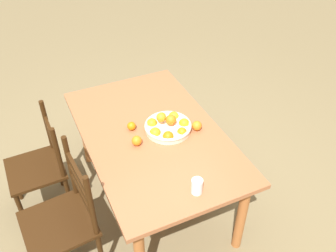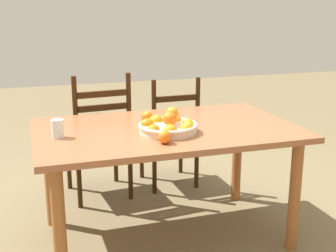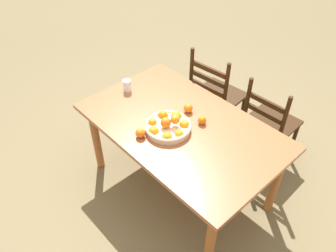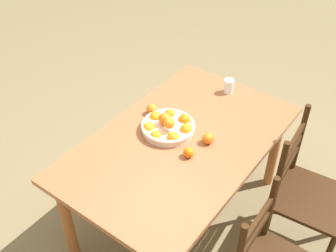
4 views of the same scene
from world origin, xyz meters
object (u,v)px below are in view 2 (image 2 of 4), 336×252
dining_table (166,141)px  chair_near_window (170,134)px  orange_loose_2 (165,137)px  orange_loose_0 (174,116)px  drinking_glass (58,129)px  fruit_bowl (168,126)px  chair_by_cabinet (99,139)px  orange_loose_1 (147,117)px

dining_table → chair_near_window: bearing=70.1°
dining_table → orange_loose_2: 0.36m
dining_table → orange_loose_0: (0.10, 0.12, 0.12)m
chair_near_window → drinking_glass: (-0.94, -0.85, 0.35)m
fruit_bowl → orange_loose_0: fruit_bowl is taller
orange_loose_2 → drinking_glass: bearing=151.7°
fruit_bowl → chair_by_cabinet: bearing=107.1°
chair_near_window → chair_by_cabinet: chair_by_cabinet is taller
dining_table → chair_by_cabinet: chair_by_cabinet is taller
fruit_bowl → orange_loose_0: bearing=63.5°
orange_loose_0 → orange_loose_2: bearing=-114.8°
dining_table → fruit_bowl: 0.18m
dining_table → orange_loose_1: orange_loose_1 is taller
chair_by_cabinet → orange_loose_1: 0.71m
dining_table → orange_loose_0: bearing=51.4°
fruit_bowl → orange_loose_1: (-0.05, 0.27, -0.00)m
fruit_bowl → drinking_glass: 0.63m
dining_table → orange_loose_0: orange_loose_0 is taller
orange_loose_1 → fruit_bowl: bearing=-78.6°
orange_loose_0 → orange_loose_2: size_ratio=0.87×
chair_near_window → orange_loose_1: (-0.37, -0.68, 0.33)m
orange_loose_2 → orange_loose_1: bearing=86.3°
orange_loose_2 → chair_by_cabinet: bearing=99.8°
orange_loose_0 → drinking_glass: drinking_glass is taller
chair_near_window → drinking_glass: size_ratio=8.69×
chair_near_window → orange_loose_0: 0.80m
fruit_bowl → orange_loose_1: fruit_bowl is taller
dining_table → orange_loose_2: (-0.11, -0.32, 0.13)m
chair_near_window → fruit_bowl: size_ratio=2.60×
orange_loose_1 → orange_loose_2: 0.47m
dining_table → drinking_glass: drinking_glass is taller
chair_near_window → drinking_glass: 1.32m
dining_table → chair_by_cabinet: (-0.29, 0.76, -0.17)m
chair_near_window → orange_loose_2: (-0.40, -1.14, 0.33)m
orange_loose_0 → orange_loose_1: bearing=171.8°
chair_by_cabinet → orange_loose_1: bearing=104.3°
drinking_glass → chair_by_cabinet: bearing=66.0°
chair_by_cabinet → orange_loose_1: chair_by_cabinet is taller
orange_loose_2 → drinking_glass: 0.61m
chair_near_window → orange_loose_2: 1.26m
chair_by_cabinet → orange_loose_2: (0.19, -1.08, 0.30)m
orange_loose_0 → orange_loose_2: 0.49m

